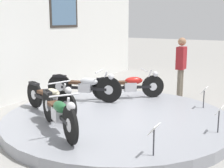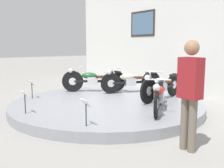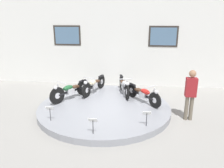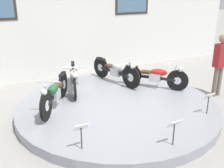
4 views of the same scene
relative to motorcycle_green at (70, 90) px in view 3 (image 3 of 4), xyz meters
The scene contains 11 objects.
ground_plane 1.65m from the motorcycle_green, 16.63° to the right, with size 60.00×60.00×0.00m, color gray.
display_platform 1.61m from the motorcycle_green, 16.63° to the right, with size 4.99×4.99×0.22m, color gray.
back_wall 3.73m from the motorcycle_green, 63.82° to the left, with size 14.00×0.22×4.60m.
motorcycle_green is the anchor object (origin of this frame).
motorcycle_cream 1.19m from the motorcycle_green, 48.08° to the left, with size 0.71×1.91×0.80m.
motorcycle_silver 2.31m from the motorcycle_green, 22.61° to the left, with size 0.65×1.97×0.81m.
motorcycle_red 2.94m from the motorcycle_green, ahead, with size 1.31×1.52×0.78m.
info_placard_front_left 1.93m from the motorcycle_green, 92.16° to the right, with size 0.26×0.11×0.51m.
info_placard_front_centre 2.97m from the motorcycle_green, 60.38° to the right, with size 0.26×0.11×0.51m.
info_placard_front_right 3.58m from the motorcycle_green, 32.67° to the right, with size 0.26×0.11×0.51m.
visitor_standing 4.59m from the motorcycle_green, 11.01° to the right, with size 0.36×0.23×1.78m.
Camera 3 is at (1.20, -7.65, 3.48)m, focal length 35.00 mm.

